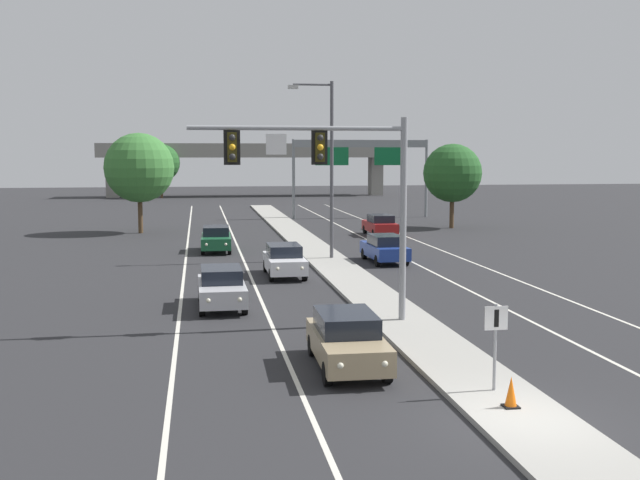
% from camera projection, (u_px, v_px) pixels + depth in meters
% --- Properties ---
extents(ground_plane, '(260.00, 260.00, 0.00)m').
position_uv_depth(ground_plane, '(525.00, 424.00, 17.04)').
color(ground_plane, '#28282B').
extents(median_island, '(2.40, 110.00, 0.15)m').
position_uv_depth(median_island, '(358.00, 285.00, 34.69)').
color(median_island, '#9E9B93').
rests_on(median_island, ground).
extents(lane_stripe_oncoming_center, '(0.14, 100.00, 0.01)m').
position_uv_depth(lane_stripe_oncoming_center, '(247.00, 267.00, 40.82)').
color(lane_stripe_oncoming_center, silver).
rests_on(lane_stripe_oncoming_center, ground).
extents(lane_stripe_receding_center, '(0.14, 100.00, 0.01)m').
position_uv_depth(lane_stripe_receding_center, '(414.00, 263.00, 42.31)').
color(lane_stripe_receding_center, silver).
rests_on(lane_stripe_receding_center, ground).
extents(edge_stripe_left, '(0.14, 100.00, 0.01)m').
position_uv_depth(edge_stripe_left, '(185.00, 268.00, 40.30)').
color(edge_stripe_left, silver).
rests_on(edge_stripe_left, ground).
extents(edge_stripe_right, '(0.14, 100.00, 0.01)m').
position_uv_depth(edge_stripe_right, '(470.00, 262.00, 42.83)').
color(edge_stripe_right, silver).
rests_on(edge_stripe_right, ground).
extents(overhead_signal_mast, '(7.63, 0.44, 7.20)m').
position_uv_depth(overhead_signal_mast, '(336.00, 175.00, 26.16)').
color(overhead_signal_mast, gray).
rests_on(overhead_signal_mast, median_island).
extents(median_sign_post, '(0.60, 0.10, 2.20)m').
position_uv_depth(median_sign_post, '(496.00, 334.00, 18.82)').
color(median_sign_post, gray).
rests_on(median_sign_post, median_island).
extents(street_lamp_median, '(2.58, 0.28, 10.00)m').
position_uv_depth(street_lamp_median, '(328.00, 159.00, 42.75)').
color(street_lamp_median, '#4C4C51').
rests_on(street_lamp_median, median_island).
extents(car_oncoming_tan, '(1.88, 4.49, 1.58)m').
position_uv_depth(car_oncoming_tan, '(347.00, 340.00, 21.42)').
color(car_oncoming_tan, tan).
rests_on(car_oncoming_tan, ground).
extents(car_oncoming_silver, '(1.86, 4.49, 1.58)m').
position_uv_depth(car_oncoming_silver, '(221.00, 287.00, 29.96)').
color(car_oncoming_silver, '#B7B7BC').
rests_on(car_oncoming_silver, ground).
extents(car_oncoming_white, '(1.83, 4.47, 1.58)m').
position_uv_depth(car_oncoming_white, '(284.00, 260.00, 37.65)').
color(car_oncoming_white, silver).
rests_on(car_oncoming_white, ground).
extents(car_oncoming_green, '(1.92, 4.51, 1.58)m').
position_uv_depth(car_oncoming_green, '(216.00, 239.00, 47.22)').
color(car_oncoming_green, '#195633').
rests_on(car_oncoming_green, ground).
extents(car_receding_blue, '(1.92, 4.51, 1.58)m').
position_uv_depth(car_receding_blue, '(385.00, 248.00, 42.41)').
color(car_receding_blue, navy).
rests_on(car_receding_blue, ground).
extents(car_receding_red, '(1.84, 4.48, 1.58)m').
position_uv_depth(car_receding_red, '(380.00, 225.00, 56.65)').
color(car_receding_red, maroon).
rests_on(car_receding_red, ground).
extents(traffic_cone_median_nose, '(0.36, 0.36, 0.74)m').
position_uv_depth(traffic_cone_median_nose, '(511.00, 392.00, 17.66)').
color(traffic_cone_median_nose, black).
rests_on(traffic_cone_median_nose, median_island).
extents(highway_sign_gantry, '(13.28, 0.42, 7.50)m').
position_uv_depth(highway_sign_gantry, '(361.00, 153.00, 71.88)').
color(highway_sign_gantry, gray).
rests_on(highway_sign_gantry, ground).
extents(overpass_bridge, '(42.40, 6.40, 7.65)m').
position_uv_depth(overpass_bridge, '(248.00, 157.00, 109.95)').
color(overpass_bridge, gray).
rests_on(overpass_bridge, ground).
extents(tree_far_left_a, '(5.21, 5.21, 7.54)m').
position_uv_depth(tree_far_left_a, '(161.00, 163.00, 105.24)').
color(tree_far_left_a, '#4C3823').
rests_on(tree_far_left_a, ground).
extents(tree_far_left_c, '(5.34, 5.34, 7.72)m').
position_uv_depth(tree_far_left_c, '(139.00, 168.00, 57.88)').
color(tree_far_left_c, '#4C3823').
rests_on(tree_far_left_c, ground).
extents(tree_far_right_c, '(4.81, 4.81, 6.95)m').
position_uv_depth(tree_far_right_c, '(453.00, 173.00, 61.96)').
color(tree_far_right_c, '#4C3823').
rests_on(tree_far_right_c, ground).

